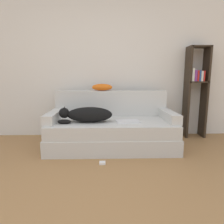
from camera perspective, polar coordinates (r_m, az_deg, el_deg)
name	(u,v)px	position (r m, az deg, el deg)	size (l,w,h in m)	color
ground_plane	(85,222)	(1.74, -7.75, -28.67)	(20.00, 20.00, 0.00)	#9E7042
wall_back	(97,62)	(3.74, -4.28, 13.99)	(6.88, 0.06, 2.70)	silver
couch	(112,134)	(3.13, -0.05, -6.30)	(1.92, 0.95, 0.42)	silver
couch_backrest	(111,103)	(3.44, -0.22, 2.53)	(1.88, 0.15, 0.43)	silver
couch_arm_left	(54,116)	(3.16, -16.28, -1.22)	(0.15, 0.76, 0.14)	silver
couch_arm_right	(169,116)	(3.20, 15.96, -1.05)	(0.15, 0.76, 0.14)	silver
dog	(87,115)	(2.97, -7.16, -0.73)	(0.79, 0.29, 0.23)	black
laptop	(128,121)	(2.99, 4.55, -2.68)	(0.37, 0.26, 0.02)	silver
throw_pillow	(102,87)	(3.41, -2.83, 7.08)	(0.34, 0.15, 0.12)	orange
bookshelf	(196,87)	(3.89, 22.87, 6.62)	(0.36, 0.26, 1.61)	#2D2319
power_adapter	(102,163)	(2.61, -2.76, -14.31)	(0.08, 0.08, 0.02)	white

